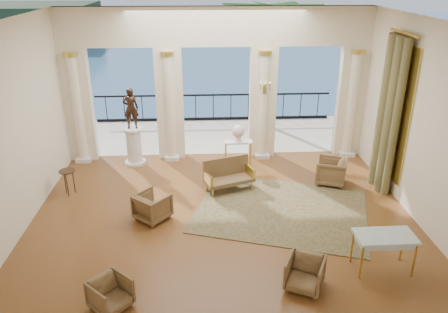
{
  "coord_description": "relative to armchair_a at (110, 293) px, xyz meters",
  "views": [
    {
      "loc": [
        -0.45,
        -8.86,
        5.44
      ],
      "look_at": [
        0.05,
        0.6,
        1.36
      ],
      "focal_mm": 35.0,
      "sensor_mm": 36.0,
      "label": 1
    }
  ],
  "objects": [
    {
      "name": "palm_tree",
      "position": [
        4.09,
        9.4,
        3.78
      ],
      "size": [
        2.0,
        2.0,
        4.5
      ],
      "color": "#4C3823",
      "rests_on": "terrace"
    },
    {
      "name": "settee",
      "position": [
        2.3,
        4.36,
        0.11
      ],
      "size": [
        1.41,
        0.96,
        0.86
      ],
      "rotation": [
        0.0,
        0.0,
        0.35
      ],
      "color": "#4B3D1F",
      "rests_on": "ground"
    },
    {
      "name": "urn",
      "position": [
        2.69,
        5.85,
        0.75
      ],
      "size": [
        0.38,
        0.38,
        0.5
      ],
      "color": "white",
      "rests_on": "console_table"
    },
    {
      "name": "balustrade",
      "position": [
        2.09,
        10.2,
        0.09
      ],
      "size": [
        9.0,
        0.06,
        1.03
      ],
      "color": "black",
      "rests_on": "terrace"
    },
    {
      "name": "floor",
      "position": [
        2.09,
        2.8,
        -0.31
      ],
      "size": [
        9.0,
        9.0,
        0.0
      ],
      "primitive_type": "plane",
      "color": "#472A12",
      "rests_on": "ground"
    },
    {
      "name": "arcade",
      "position": [
        2.09,
        6.62,
        2.27
      ],
      "size": [
        9.0,
        0.56,
        4.5
      ],
      "color": "beige",
      "rests_on": "ground"
    },
    {
      "name": "console_table",
      "position": [
        2.69,
        5.85,
        0.33
      ],
      "size": [
        0.83,
        0.33,
        0.78
      ],
      "rotation": [
        0.0,
        0.0,
        0.01
      ],
      "color": "silver",
      "rests_on": "ground"
    },
    {
      "name": "sea",
      "position": [
        2.09,
        62.8,
        -6.31
      ],
      "size": [
        160.0,
        160.0,
        0.0
      ],
      "primitive_type": "plane",
      "color": "#20517F",
      "rests_on": "ground"
    },
    {
      "name": "terrace",
      "position": [
        2.09,
        8.6,
        -0.36
      ],
      "size": [
        10.0,
        3.6,
        0.1
      ],
      "primitive_type": "cube",
      "color": "beige",
      "rests_on": "ground"
    },
    {
      "name": "curtain",
      "position": [
        6.38,
        4.3,
        1.7
      ],
      "size": [
        0.33,
        1.4,
        4.09
      ],
      "color": "brown",
      "rests_on": "ground"
    },
    {
      "name": "game_table",
      "position": [
        5.09,
        0.8,
        0.38
      ],
      "size": [
        1.14,
        0.63,
        0.78
      ],
      "rotation": [
        0.0,
        0.0,
        0.01
      ],
      "color": "#A5C5D0",
      "rests_on": "ground"
    },
    {
      "name": "statue",
      "position": [
        -0.4,
        6.17,
        1.42
      ],
      "size": [
        0.46,
        0.31,
        1.21
      ],
      "primitive_type": "imported",
      "rotation": [
        0.0,
        0.0,
        3.2
      ],
      "color": "black",
      "rests_on": "pedestal"
    },
    {
      "name": "armchair_b",
      "position": [
        3.47,
        0.34,
        0.02
      ],
      "size": [
        0.85,
        0.83,
        0.67
      ],
      "primitive_type": "imported",
      "rotation": [
        0.0,
        0.0,
        -0.45
      ],
      "color": "#4B3D1F",
      "rests_on": "ground"
    },
    {
      "name": "armchair_a",
      "position": [
        0.0,
        0.0,
        0.0
      ],
      "size": [
        0.84,
        0.84,
        0.63
      ],
      "primitive_type": "imported",
      "rotation": [
        0.0,
        0.0,
        0.82
      ],
      "color": "#4B3D1F",
      "rests_on": "ground"
    },
    {
      "name": "armchair_d",
      "position": [
        0.44,
        2.93,
        0.05
      ],
      "size": [
        0.96,
        0.95,
        0.72
      ],
      "primitive_type": "imported",
      "rotation": [
        0.0,
        0.0,
        2.44
      ],
      "color": "#4B3D1F",
      "rests_on": "ground"
    },
    {
      "name": "wall_sconce",
      "position": [
        3.49,
        6.31,
        1.91
      ],
      "size": [
        0.3,
        0.11,
        0.33
      ],
      "color": "gold",
      "rests_on": "arcade"
    },
    {
      "name": "pedestal",
      "position": [
        -0.4,
        6.17,
        0.23
      ],
      "size": [
        0.62,
        0.62,
        1.13
      ],
      "color": "silver",
      "rests_on": "ground"
    },
    {
      "name": "rug",
      "position": [
        3.55,
        3.15,
        -0.3
      ],
      "size": [
        4.78,
        4.19,
        0.02
      ],
      "primitive_type": "cube",
      "rotation": [
        0.0,
        0.0,
        -0.3
      ],
      "color": "#2C3119",
      "rests_on": "ground"
    },
    {
      "name": "armchair_c",
      "position": [
        5.14,
        4.54,
        0.08
      ],
      "size": [
        0.94,
        0.96,
        0.78
      ],
      "primitive_type": "imported",
      "rotation": [
        0.0,
        0.0,
        -1.94
      ],
      "color": "#4B3D1F",
      "rests_on": "ground"
    },
    {
      "name": "headland",
      "position": [
        -27.91,
        72.8,
        -3.31
      ],
      "size": [
        22.0,
        18.0,
        6.0
      ],
      "primitive_type": "cube",
      "color": "black",
      "rests_on": "sea"
    },
    {
      "name": "side_table",
      "position": [
        -1.86,
        4.3,
        0.26
      ],
      "size": [
        0.41,
        0.41,
        0.67
      ],
      "color": "black",
      "rests_on": "ground"
    },
    {
      "name": "room_walls",
      "position": [
        2.09,
        1.68,
        2.56
      ],
      "size": [
        9.0,
        9.0,
        9.0
      ],
      "color": "white",
      "rests_on": "ground"
    },
    {
      "name": "window_frame",
      "position": [
        6.56,
        4.3,
        1.79
      ],
      "size": [
        0.04,
        1.6,
        3.4
      ],
      "primitive_type": "cube",
      "color": "gold",
      "rests_on": "room_walls"
    }
  ]
}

